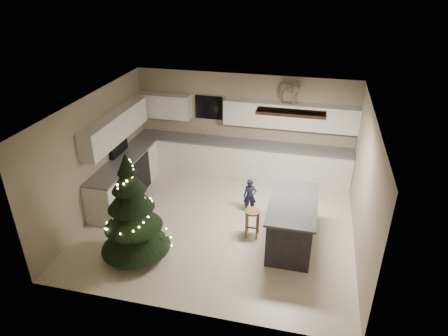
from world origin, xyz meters
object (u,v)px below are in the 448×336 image
at_px(bar_stool, 252,217).
at_px(rocking_horse, 288,90).
at_px(christmas_tree, 133,216).
at_px(toddler, 250,196).
at_px(island, 292,223).

bearing_deg(bar_stool, rocking_horse, 82.72).
distance_m(christmas_tree, toddler, 2.71).
bearing_deg(rocking_horse, christmas_tree, 170.14).
bearing_deg(island, toddler, 136.44).
distance_m(bar_stool, christmas_tree, 2.34).
bearing_deg(christmas_tree, bar_stool, 28.65).
xyz_separation_m(island, rocking_horse, (-0.45, 2.67, 1.84)).
distance_m(island, rocking_horse, 3.27).
bearing_deg(rocking_horse, island, -147.85).
height_order(christmas_tree, toddler, christmas_tree).
bearing_deg(christmas_tree, rocking_horse, 57.51).
bearing_deg(christmas_tree, island, 20.08).
xyz_separation_m(island, bar_stool, (-0.78, 0.08, -0.03)).
xyz_separation_m(island, toddler, (-0.98, 0.93, -0.08)).
xyz_separation_m(christmas_tree, toddler, (1.82, 1.95, -0.48)).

